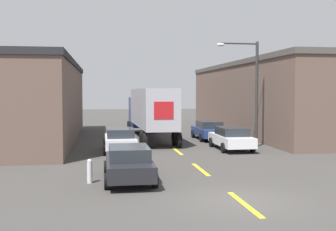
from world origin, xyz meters
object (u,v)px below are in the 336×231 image
at_px(parked_car_right_mid, 231,138).
at_px(street_lamp, 251,85).
at_px(parked_car_right_far, 209,130).
at_px(fire_hydrant, 90,171).
at_px(semi_truck, 150,109).
at_px(parked_car_left_near, 129,163).
at_px(parked_car_left_far, 120,139).

relative_size(parked_car_right_mid, street_lamp, 0.66).
bearing_deg(parked_car_right_mid, parked_car_right_far, 90.00).
bearing_deg(fire_hydrant, semi_truck, 74.94).
bearing_deg(street_lamp, parked_car_right_mid, -146.39).
xyz_separation_m(parked_car_right_mid, fire_hydrant, (-8.86, -8.92, -0.28)).
bearing_deg(parked_car_left_near, parked_car_right_far, 63.71).
bearing_deg(semi_truck, parked_car_left_far, -112.63).
relative_size(semi_truck, parked_car_right_mid, 2.88).
relative_size(parked_car_left_near, fire_hydrant, 4.72).
height_order(semi_truck, street_lamp, street_lamp).
height_order(street_lamp, fire_hydrant, street_lamp).
distance_m(parked_car_right_far, street_lamp, 6.14).
height_order(parked_car_left_far, street_lamp, street_lamp).
bearing_deg(parked_car_left_far, parked_car_left_near, -90.00).
height_order(parked_car_left_near, parked_car_left_far, same).
height_order(parked_car_right_far, parked_car_left_far, same).
relative_size(parked_car_right_mid, fire_hydrant, 4.72).
bearing_deg(parked_car_right_far, semi_truck, 166.10).
relative_size(semi_truck, fire_hydrant, 13.60).
relative_size(semi_truck, street_lamp, 1.90).
height_order(semi_truck, parked_car_left_far, semi_truck).
relative_size(parked_car_right_far, parked_car_left_far, 1.00).
xyz_separation_m(parked_car_right_mid, street_lamp, (1.76, 1.17, 3.49)).
relative_size(parked_car_left_far, fire_hydrant, 4.72).
xyz_separation_m(parked_car_right_far, street_lamp, (1.76, -4.73, 3.49)).
relative_size(parked_car_left_far, street_lamp, 0.66).
height_order(semi_truck, parked_car_right_far, semi_truck).
distance_m(semi_truck, parked_car_left_near, 16.07).
bearing_deg(parked_car_left_near, semi_truck, 80.41).
distance_m(parked_car_left_far, parked_car_right_mid, 7.23).
bearing_deg(parked_car_right_far, street_lamp, -69.65).
xyz_separation_m(semi_truck, parked_car_left_near, (-2.66, -15.77, -1.63)).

